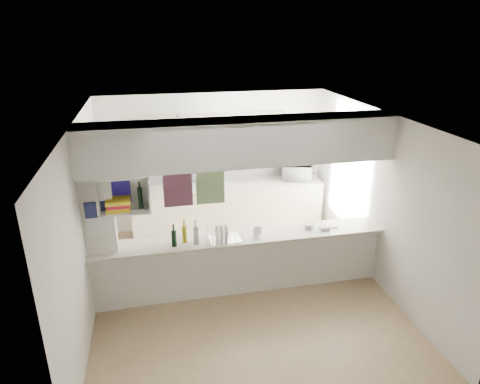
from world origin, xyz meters
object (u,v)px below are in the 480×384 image
object	(u,v)px
bowl	(297,163)
microwave	(296,172)
dish_rack	(224,234)
wine_bottles	(185,235)

from	to	relation	value
bowl	microwave	bearing A→B (deg)	130.49
dish_rack	wine_bottles	size ratio (longest dim) A/B	1.25
microwave	bowl	xyz separation A→B (m)	(0.01, -0.01, 0.18)
dish_rack	wine_bottles	world-z (taller)	wine_bottles
microwave	wine_bottles	size ratio (longest dim) A/B	1.49
microwave	dish_rack	distance (m)	2.82
dish_rack	bowl	bearing A→B (deg)	44.85
bowl	dish_rack	world-z (taller)	bowl
microwave	bowl	bearing A→B (deg)	146.52
microwave	wine_bottles	distance (m)	3.20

